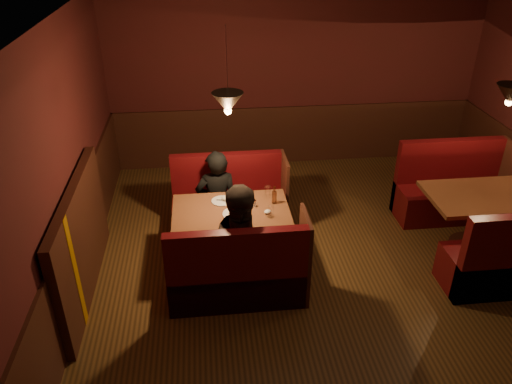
{
  "coord_description": "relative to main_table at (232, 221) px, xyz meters",
  "views": [
    {
      "loc": [
        -1.51,
        -4.28,
        3.8
      ],
      "look_at": [
        -0.95,
        0.76,
        0.95
      ],
      "focal_mm": 35.0,
      "sensor_mm": 36.0,
      "label": 1
    }
  ],
  "objects": [
    {
      "name": "main_table",
      "position": [
        0.0,
        0.0,
        0.0
      ],
      "size": [
        1.38,
        0.84,
        0.96
      ],
      "color": "brown",
      "rests_on": "ground"
    },
    {
      "name": "second_table",
      "position": [
        3.11,
        -0.07,
        0.01
      ],
      "size": [
        1.38,
        0.88,
        0.78
      ],
      "color": "brown",
      "rests_on": "ground"
    },
    {
      "name": "diner_b",
      "position": [
        0.1,
        -0.6,
        0.28
      ],
      "size": [
        0.99,
        0.88,
        1.69
      ],
      "primitive_type": "imported",
      "rotation": [
        0.0,
        0.0,
        0.34
      ],
      "color": "black",
      "rests_on": "ground"
    },
    {
      "name": "room",
      "position": [
        0.96,
        -0.71,
        0.48
      ],
      "size": [
        6.02,
        7.02,
        2.92
      ],
      "color": "#483119",
      "rests_on": "ground"
    },
    {
      "name": "main_bench_near",
      "position": [
        0.02,
        -0.78,
        -0.24
      ],
      "size": [
        1.52,
        0.54,
        1.03
      ],
      "color": "#4F0A12",
      "rests_on": "ground"
    },
    {
      "name": "main_bench_far",
      "position": [
        0.02,
        0.78,
        -0.24
      ],
      "size": [
        1.52,
        0.54,
        1.03
      ],
      "color": "#4F0A12",
      "rests_on": "ground"
    },
    {
      "name": "diner_a",
      "position": [
        -0.16,
        0.65,
        0.2
      ],
      "size": [
        0.59,
        0.41,
        1.55
      ],
      "primitive_type": "imported",
      "rotation": [
        0.0,
        0.0,
        3.21
      ],
      "color": "black",
      "rests_on": "ground"
    },
    {
      "name": "second_bench_far",
      "position": [
        3.14,
        0.75,
        -0.22
      ],
      "size": [
        1.53,
        0.57,
        1.09
      ],
      "color": "#4F0A12",
      "rests_on": "ground"
    }
  ]
}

